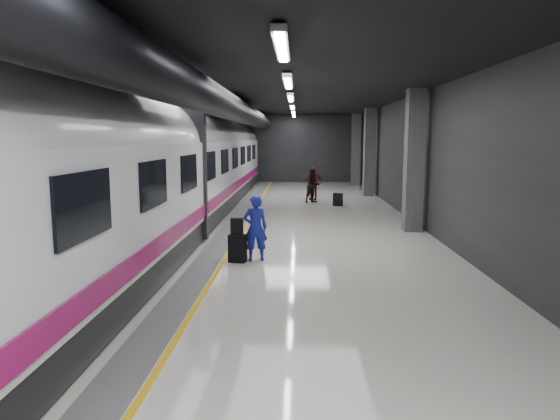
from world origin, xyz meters
TOP-DOWN VIEW (x-y plane):
  - ground at (0.00, 0.00)m, footprint 40.00×40.00m
  - platform_hall at (-0.29, 0.96)m, footprint 10.02×40.02m
  - train at (-3.25, -0.00)m, footprint 3.05×38.00m
  - traveler_main at (-0.16, -2.11)m, footprint 0.66×0.51m
  - suitcase_main at (-0.59, -2.27)m, footprint 0.46×0.34m
  - shoulder_bag at (-0.60, -2.27)m, footprint 0.31×0.18m
  - traveler_far_a at (1.57, 9.05)m, footprint 0.96×0.91m
  - traveler_far_b at (1.61, 10.12)m, footprint 1.03×0.67m
  - suitcase_far at (2.64, 7.92)m, footprint 0.45×0.37m

SIDE VIEW (x-z plane):
  - ground at x=0.00m, z-range 0.00..0.00m
  - suitcase_far at x=2.64m, z-range 0.00..0.57m
  - suitcase_main at x=-0.59m, z-range 0.00..0.67m
  - traveler_far_a at x=1.57m, z-range 0.00..1.57m
  - traveler_main at x=-0.16m, z-range 0.00..1.62m
  - traveler_far_b at x=1.61m, z-range 0.00..1.63m
  - shoulder_bag at x=-0.60m, z-range 0.67..1.08m
  - train at x=-3.25m, z-range 0.04..4.09m
  - platform_hall at x=-0.29m, z-range 1.28..5.79m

